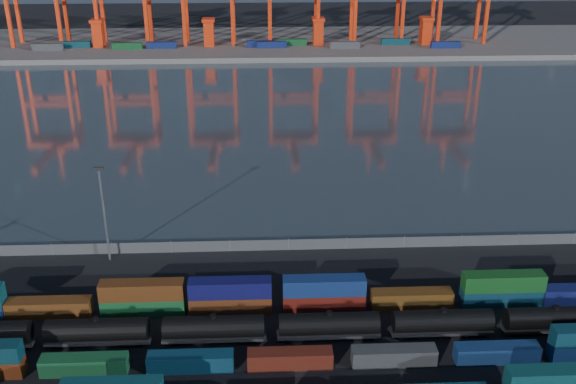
{
  "coord_description": "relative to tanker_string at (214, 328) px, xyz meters",
  "views": [
    {
      "loc": [
        -4.38,
        -68.73,
        53.54
      ],
      "look_at": [
        0.0,
        30.0,
        10.0
      ],
      "focal_mm": 40.0,
      "sensor_mm": 36.0,
      "label": 1
    }
  ],
  "objects": [
    {
      "name": "yard_light_mast",
      "position": [
        -18.84,
        23.07,
        7.13
      ],
      "size": [
        1.6,
        0.4,
        16.6
      ],
      "color": "slate",
      "rests_on": "ground"
    },
    {
      "name": "far_quay",
      "position": [
        11.16,
        207.07,
        -1.16
      ],
      "size": [
        700.0,
        70.0,
        2.0
      ],
      "primitive_type": "cube",
      "color": "#514F4C",
      "rests_on": "ground"
    },
    {
      "name": "straddle_carriers",
      "position": [
        8.66,
        197.07,
        5.66
      ],
      "size": [
        140.0,
        7.0,
        11.1
      ],
      "color": "red",
      "rests_on": "far_quay"
    },
    {
      "name": "container_row_north",
      "position": [
        10.83,
        7.19,
        0.14
      ],
      "size": [
        141.54,
        2.43,
        5.18
      ],
      "color": "navy",
      "rests_on": "ground"
    },
    {
      "name": "waterfront_fence",
      "position": [
        11.16,
        25.07,
        -1.16
      ],
      "size": [
        160.12,
        0.12,
        2.2
      ],
      "color": "#595B5E",
      "rests_on": "ground"
    },
    {
      "name": "quay_containers",
      "position": [
        0.17,
        192.53,
        1.14
      ],
      "size": [
        172.58,
        10.99,
        2.6
      ],
      "color": "navy",
      "rests_on": "far_quay"
    },
    {
      "name": "ground",
      "position": [
        11.16,
        -2.93,
        -2.16
      ],
      "size": [
        700.0,
        700.0,
        0.0
      ],
      "primitive_type": "plane",
      "color": "black",
      "rests_on": "ground"
    },
    {
      "name": "container_row_mid",
      "position": [
        3.56,
        -5.62,
        -0.48
      ],
      "size": [
        139.28,
        2.21,
        4.71
      ],
      "color": "#444749",
      "rests_on": "ground"
    },
    {
      "name": "harbor_water",
      "position": [
        11.16,
        102.07,
        -2.15
      ],
      "size": [
        700.0,
        700.0,
        0.0
      ],
      "primitive_type": "plane",
      "color": "#2D3A42",
      "rests_on": "ground"
    },
    {
      "name": "tanker_string",
      "position": [
        0.0,
        0.0,
        0.0
      ],
      "size": [
        107.03,
        3.01,
        4.31
      ],
      "color": "black",
      "rests_on": "ground"
    }
  ]
}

